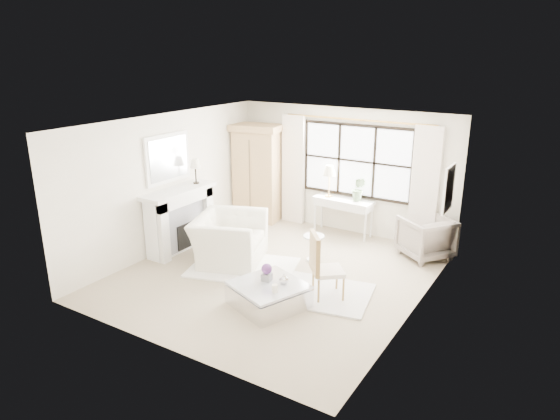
# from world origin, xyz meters

# --- Properties ---
(floor) EXTENTS (5.50, 5.50, 0.00)m
(floor) POSITION_xyz_m (0.00, 0.00, 0.00)
(floor) COLOR tan
(floor) RESTS_ON ground
(ceiling) EXTENTS (5.50, 5.50, 0.00)m
(ceiling) POSITION_xyz_m (0.00, 0.00, 2.70)
(ceiling) COLOR white
(ceiling) RESTS_ON ground
(wall_back) EXTENTS (5.00, 0.00, 5.00)m
(wall_back) POSITION_xyz_m (0.00, 2.75, 1.35)
(wall_back) COLOR silver
(wall_back) RESTS_ON ground
(wall_front) EXTENTS (5.00, 0.00, 5.00)m
(wall_front) POSITION_xyz_m (0.00, -2.75, 1.35)
(wall_front) COLOR silver
(wall_front) RESTS_ON ground
(wall_left) EXTENTS (0.00, 5.50, 5.50)m
(wall_left) POSITION_xyz_m (-2.50, 0.00, 1.35)
(wall_left) COLOR white
(wall_left) RESTS_ON ground
(wall_right) EXTENTS (0.00, 5.50, 5.50)m
(wall_right) POSITION_xyz_m (2.50, 0.00, 1.35)
(wall_right) COLOR beige
(wall_right) RESTS_ON ground
(window_pane) EXTENTS (2.40, 0.02, 1.50)m
(window_pane) POSITION_xyz_m (0.30, 2.73, 1.60)
(window_pane) COLOR white
(window_pane) RESTS_ON wall_back
(window_frame) EXTENTS (2.50, 0.04, 1.50)m
(window_frame) POSITION_xyz_m (0.30, 2.72, 1.60)
(window_frame) COLOR black
(window_frame) RESTS_ON wall_back
(curtain_rod) EXTENTS (3.30, 0.04, 0.04)m
(curtain_rod) POSITION_xyz_m (0.30, 2.67, 2.47)
(curtain_rod) COLOR #AD803C
(curtain_rod) RESTS_ON wall_back
(curtain_left) EXTENTS (0.55, 0.10, 2.47)m
(curtain_left) POSITION_xyz_m (-1.20, 2.65, 1.24)
(curtain_left) COLOR white
(curtain_left) RESTS_ON ground
(curtain_right) EXTENTS (0.55, 0.10, 2.47)m
(curtain_right) POSITION_xyz_m (1.80, 2.65, 1.24)
(curtain_right) COLOR silver
(curtain_right) RESTS_ON ground
(fireplace) EXTENTS (0.58, 1.66, 1.26)m
(fireplace) POSITION_xyz_m (-2.27, 0.00, 0.65)
(fireplace) COLOR white
(fireplace) RESTS_ON ground
(mirror_frame) EXTENTS (0.05, 1.15, 0.95)m
(mirror_frame) POSITION_xyz_m (-2.47, 0.00, 1.84)
(mirror_frame) COLOR white
(mirror_frame) RESTS_ON wall_left
(mirror_glass) EXTENTS (0.02, 1.00, 0.80)m
(mirror_glass) POSITION_xyz_m (-2.44, 0.00, 1.84)
(mirror_glass) COLOR silver
(mirror_glass) RESTS_ON wall_left
(art_frame) EXTENTS (0.04, 0.62, 0.82)m
(art_frame) POSITION_xyz_m (2.47, 1.70, 1.55)
(art_frame) COLOR white
(art_frame) RESTS_ON wall_right
(art_canvas) EXTENTS (0.01, 0.52, 0.72)m
(art_canvas) POSITION_xyz_m (2.45, 1.70, 1.55)
(art_canvas) COLOR #C0B395
(art_canvas) RESTS_ON wall_right
(mantel_lamp) EXTENTS (0.22, 0.22, 0.51)m
(mantel_lamp) POSITION_xyz_m (-2.21, 0.49, 1.65)
(mantel_lamp) COLOR black
(mantel_lamp) RESTS_ON fireplace
(armoire) EXTENTS (1.22, 0.87, 2.24)m
(armoire) POSITION_xyz_m (-1.98, 2.34, 1.14)
(armoire) COLOR tan
(armoire) RESTS_ON floor
(console_table) EXTENTS (1.32, 0.53, 0.80)m
(console_table) POSITION_xyz_m (0.15, 2.48, 0.40)
(console_table) COLOR silver
(console_table) RESTS_ON floor
(console_lamp) EXTENTS (0.28, 0.28, 0.69)m
(console_lamp) POSITION_xyz_m (-0.20, 2.48, 1.36)
(console_lamp) COLOR #B3833E
(console_lamp) RESTS_ON console_table
(orchid_plant) EXTENTS (0.29, 0.24, 0.52)m
(orchid_plant) POSITION_xyz_m (0.47, 2.50, 1.06)
(orchid_plant) COLOR #5A774F
(orchid_plant) RESTS_ON console_table
(side_table) EXTENTS (0.40, 0.40, 0.51)m
(side_table) POSITION_xyz_m (0.28, 0.90, 0.33)
(side_table) COLOR white
(side_table) RESTS_ON floor
(rug_left) EXTENTS (2.19, 1.82, 0.03)m
(rug_left) POSITION_xyz_m (-0.65, -0.11, 0.02)
(rug_left) COLOR white
(rug_left) RESTS_ON floor
(rug_right) EXTENTS (1.86, 1.53, 0.03)m
(rug_right) POSITION_xyz_m (1.01, -0.26, 0.02)
(rug_right) COLOR silver
(rug_right) RESTS_ON floor
(club_armchair) EXTENTS (1.60, 1.70, 0.89)m
(club_armchair) POSITION_xyz_m (-1.06, 0.03, 0.45)
(club_armchair) COLOR white
(club_armchair) RESTS_ON floor
(wingback_chair) EXTENTS (1.22, 1.22, 0.80)m
(wingback_chair) POSITION_xyz_m (2.03, 2.20, 0.40)
(wingback_chair) COLOR gray
(wingback_chair) RESTS_ON floor
(french_chair) EXTENTS (0.68, 0.68, 1.08)m
(french_chair) POSITION_xyz_m (1.16, -0.31, 0.31)
(french_chair) COLOR #AA8347
(french_chair) RESTS_ON floor
(coffee_table) EXTENTS (1.29, 1.29, 0.38)m
(coffee_table) POSITION_xyz_m (0.52, -1.04, 0.18)
(coffee_table) COLOR silver
(coffee_table) RESTS_ON floor
(planter_box) EXTENTS (0.17, 0.17, 0.11)m
(planter_box) POSITION_xyz_m (0.43, -0.95, 0.44)
(planter_box) COLOR gray
(planter_box) RESTS_ON coffee_table
(planter_flowers) EXTENTS (0.17, 0.17, 0.17)m
(planter_flowers) POSITION_xyz_m (0.43, -0.95, 0.58)
(planter_flowers) COLOR #592C6F
(planter_flowers) RESTS_ON planter_box
(pillar_candle) EXTENTS (0.09, 0.09, 0.12)m
(pillar_candle) POSITION_xyz_m (0.75, -1.22, 0.44)
(pillar_candle) COLOR white
(pillar_candle) RESTS_ON coffee_table
(coffee_vase) EXTENTS (0.18, 0.18, 0.15)m
(coffee_vase) POSITION_xyz_m (0.71, -0.90, 0.46)
(coffee_vase) COLOR silver
(coffee_vase) RESTS_ON coffee_table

